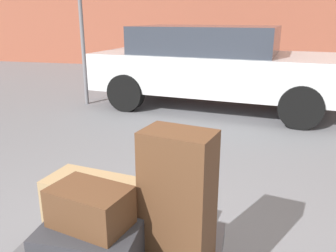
% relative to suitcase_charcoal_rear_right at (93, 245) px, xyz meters
% --- Properties ---
extents(suitcase_charcoal_rear_right, '(0.50, 0.41, 0.25)m').
position_rel_suitcase_charcoal_rear_right_xyz_m(suitcase_charcoal_rear_right, '(0.00, 0.00, 0.00)').
color(suitcase_charcoal_rear_right, '#2D2D33').
rests_on(suitcase_charcoal_rear_right, luggage_cart).
extents(duffel_bag_tan_front_right, '(0.64, 0.39, 0.29)m').
position_rel_suitcase_charcoal_rear_right_xyz_m(duffel_bag_tan_front_right, '(-0.16, 0.37, 0.02)').
color(duffel_bag_tan_front_right, '#9E7F56').
rests_on(duffel_bag_tan_front_right, luggage_cart).
extents(suitcase_brown_front_left, '(0.40, 0.30, 0.71)m').
position_rel_suitcase_charcoal_rear_right_xyz_m(suitcase_brown_front_left, '(0.40, 0.18, 0.23)').
color(suitcase_brown_front_left, '#51331E').
rests_on(suitcase_brown_front_left, luggage_cart).
extents(duffel_bag_brown_topmost_pile, '(0.43, 0.33, 0.20)m').
position_rel_suitcase_charcoal_rear_right_xyz_m(duffel_bag_brown_topmost_pile, '(0.00, 0.00, 0.22)').
color(duffel_bag_brown_topmost_pile, '#51331E').
rests_on(duffel_bag_brown_topmost_pile, suitcase_charcoal_rear_right).
extents(parked_car, '(4.50, 2.36, 1.42)m').
position_rel_suitcase_charcoal_rear_right_xyz_m(parked_car, '(0.12, 4.85, 0.30)').
color(parked_car, silver).
rests_on(parked_car, ground_plane).
extents(no_parking_sign, '(0.49, 0.15, 2.43)m').
position_rel_suitcase_charcoal_rear_right_xyz_m(no_parking_sign, '(-2.24, 4.49, 1.04)').
color(no_parking_sign, slate).
rests_on(no_parking_sign, ground_plane).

